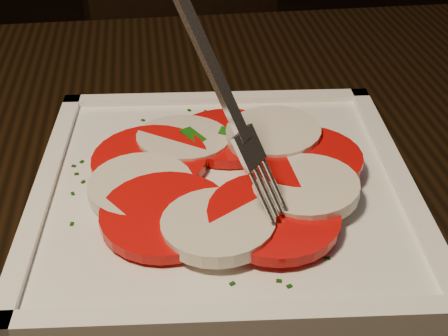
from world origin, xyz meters
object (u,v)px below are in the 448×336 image
fork (198,70)px  plate (224,192)px  table (260,276)px  chair (209,55)px

fork → plate: bearing=4.0°
table → chair: bearing=79.5°
plate → fork: bearing=-133.1°
plate → chair: bearing=77.1°
chair → plate: 0.80m
chair → plate: chair is taller
chair → plate: bearing=-115.2°
table → plate: bearing=-168.8°
plate → table: bearing=11.2°
table → plate: 0.11m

